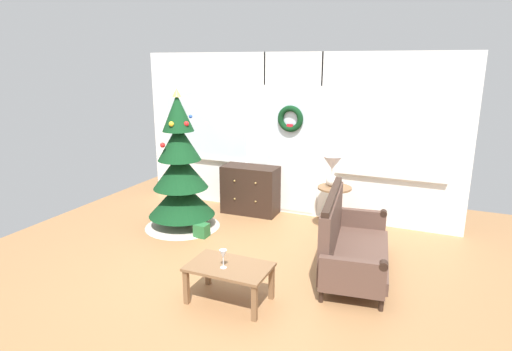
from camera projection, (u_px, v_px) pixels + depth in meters
ground_plane at (234, 264)px, 5.30m from camera, size 6.76×6.76×0.00m
back_wall_with_door at (292, 135)px, 6.82m from camera, size 5.20×0.19×2.55m
christmas_tree at (181, 177)px, 6.33m from camera, size 1.12×1.12×2.05m
dresser_cabinet at (250, 190)px, 7.02m from camera, size 0.91×0.46×0.78m
settee_sofa at (347, 242)px, 5.04m from camera, size 0.91×1.70×0.96m
side_table at (334, 200)px, 6.20m from camera, size 0.50×0.48×0.68m
table_lamp at (332, 167)px, 6.13m from camera, size 0.28×0.28×0.44m
coffee_table at (229, 271)px, 4.41m from camera, size 0.84×0.52×0.40m
wine_glass at (223, 255)px, 4.31m from camera, size 0.08×0.08×0.20m
gift_box at (202, 230)px, 6.12m from camera, size 0.19×0.17×0.19m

